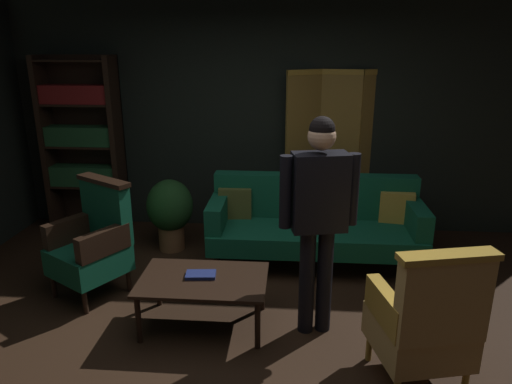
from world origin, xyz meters
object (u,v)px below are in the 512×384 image
object	(u,v)px
velvet_couch	(315,220)
book_navy_cloth	(201,275)
bookshelf	(83,142)
armchair_wing_left	(94,242)
standing_figure	(319,208)
potted_plant	(170,210)
armchair_gilt_accent	(425,321)
coffee_table	(203,283)
folding_screen	(374,149)

from	to	relation	value
velvet_couch	book_navy_cloth	size ratio (longest dim) A/B	9.04
bookshelf	armchair_wing_left	size ratio (longest dim) A/B	1.97
standing_figure	potted_plant	xyz separation A→B (m)	(-1.51, 1.42, -0.57)
bookshelf	standing_figure	xyz separation A→B (m)	(2.66, -1.98, -0.04)
armchair_gilt_accent	book_navy_cloth	size ratio (longest dim) A/B	4.43
coffee_table	armchair_gilt_accent	size ratio (longest dim) A/B	0.96
coffee_table	potted_plant	xyz separation A→B (m)	(-0.63, 1.43, 0.08)
folding_screen	potted_plant	xyz separation A→B (m)	(-2.26, -0.80, -0.53)
velvet_couch	book_navy_cloth	world-z (taller)	velvet_couch
velvet_couch	armchair_gilt_accent	distance (m)	1.93
standing_figure	potted_plant	bearing A→B (deg)	136.66
bookshelf	armchair_gilt_accent	distance (m)	4.24
folding_screen	armchair_wing_left	size ratio (longest dim) A/B	2.01
folding_screen	armchair_gilt_accent	xyz separation A→B (m)	(-0.08, -2.81, -0.50)
armchair_gilt_accent	folding_screen	bearing A→B (deg)	88.31
bookshelf	book_navy_cloth	bearing A→B (deg)	-48.12
velvet_couch	book_navy_cloth	distance (m)	1.54
velvet_couch	standing_figure	world-z (taller)	standing_figure
potted_plant	book_navy_cloth	size ratio (longest dim) A/B	3.37
potted_plant	book_navy_cloth	distance (m)	1.53
velvet_couch	bookshelf	bearing A→B (deg)	164.66
armchair_gilt_accent	bookshelf	bearing A→B (deg)	142.34
book_navy_cloth	potted_plant	bearing A→B (deg)	113.37
armchair_wing_left	potted_plant	distance (m)	1.07
velvet_couch	standing_figure	size ratio (longest dim) A/B	1.25
armchair_wing_left	potted_plant	world-z (taller)	armchair_wing_left
coffee_table	book_navy_cloth	size ratio (longest dim) A/B	4.26
coffee_table	folding_screen	bearing A→B (deg)	53.85
standing_figure	book_navy_cloth	size ratio (longest dim) A/B	7.26
book_navy_cloth	folding_screen	bearing A→B (deg)	53.10
bookshelf	velvet_couch	distance (m)	2.87
armchair_wing_left	standing_figure	xyz separation A→B (m)	(1.95, -0.45, 0.54)
bookshelf	coffee_table	xyz separation A→B (m)	(1.78, -1.99, -0.70)
coffee_table	armchair_wing_left	distance (m)	1.17
standing_figure	potted_plant	size ratio (longest dim) A/B	2.15
velvet_couch	standing_figure	xyz separation A→B (m)	(-0.04, -1.24, 0.57)
velvet_couch	standing_figure	bearing A→B (deg)	-91.91
folding_screen	armchair_wing_left	world-z (taller)	folding_screen
bookshelf	standing_figure	distance (m)	3.32
potted_plant	armchair_gilt_accent	bearing A→B (deg)	-42.72
armchair_gilt_accent	book_navy_cloth	world-z (taller)	armchair_gilt_accent
standing_figure	potted_plant	world-z (taller)	standing_figure
folding_screen	velvet_couch	bearing A→B (deg)	-125.84
folding_screen	book_navy_cloth	distance (m)	2.81
velvet_couch	armchair_gilt_accent	size ratio (longest dim) A/B	2.04
folding_screen	potted_plant	bearing A→B (deg)	-160.48
armchair_wing_left	book_navy_cloth	distance (m)	1.13
folding_screen	standing_figure	bearing A→B (deg)	-108.70
standing_figure	coffee_table	bearing A→B (deg)	-179.45
armchair_wing_left	bookshelf	bearing A→B (deg)	114.86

